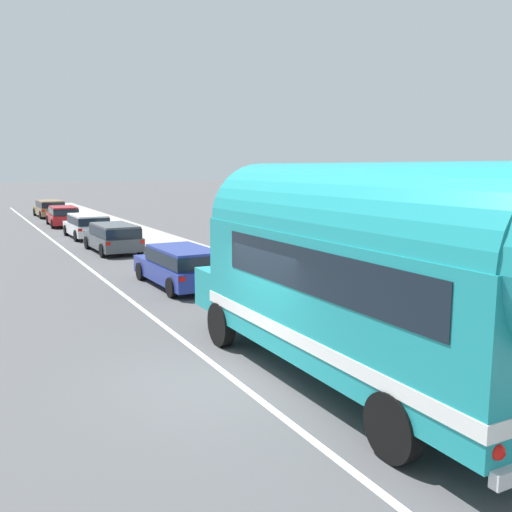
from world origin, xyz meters
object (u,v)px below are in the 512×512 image
car_lead (181,264)px  car_fifth (50,207)px  car_second (114,236)px  car_fourth (63,215)px  car_third (87,224)px  painted_bus (373,269)px

car_lead → car_fifth: same height
car_lead → car_fifth: (-0.08, 30.48, 0.00)m
car_second → car_fourth: bearing=90.6°
car_fourth → car_fifth: same height
car_third → car_fourth: (-0.15, 7.48, -0.01)m
car_second → car_third: same height
painted_bus → car_fifth: 40.82m
painted_bus → car_fourth: (-0.03, 32.92, -1.52)m
car_lead → car_fifth: size_ratio=0.96×
painted_bus → car_fourth: bearing=90.1°
car_third → car_fifth: 15.35m
car_lead → car_second: bearing=90.8°
car_second → car_fifth: bearing=89.9°
car_lead → car_fourth: same height
painted_bus → car_lead: bearing=88.7°
painted_bus → car_second: 19.29m
car_fifth → painted_bus: bearing=-90.2°
car_third → car_fourth: 7.48m
painted_bus → car_fifth: (0.17, 40.79, -1.51)m
car_third → car_fourth: size_ratio=0.99×
car_lead → car_second: 8.92m
car_second → car_fifth: size_ratio=0.94×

